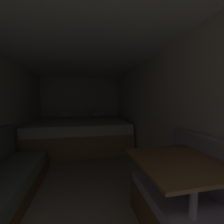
{
  "coord_description": "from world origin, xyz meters",
  "views": [
    {
      "loc": [
        0.08,
        -0.43,
        1.21
      ],
      "look_at": [
        0.69,
        2.51,
        0.98
      ],
      "focal_mm": 21.92,
      "sensor_mm": 36.0,
      "label": 1
    }
  ],
  "objects": [
    {
      "name": "bed",
      "position": [
        0.0,
        3.27,
        0.36
      ],
      "size": [
        2.35,
        1.74,
        0.9
      ],
      "color": "tan",
      "rests_on": "ground"
    },
    {
      "name": "dinette_bench",
      "position": [
        0.95,
        0.42,
        0.28
      ],
      "size": [
        0.61,
        1.17,
        0.89
      ],
      "color": "brown",
      "rests_on": "ground"
    },
    {
      "name": "wall_back",
      "position": [
        0.0,
        4.2,
        1.0
      ],
      "size": [
        2.57,
        0.05,
        1.99
      ],
      "primitive_type": "cube",
      "color": "beige",
      "rests_on": "ground"
    },
    {
      "name": "ground_plane",
      "position": [
        0.0,
        1.78,
        0.0
      ],
      "size": [
        6.78,
        6.78,
        0.0
      ],
      "primitive_type": "plane",
      "color": "#A39984"
    },
    {
      "name": "ceiling_slab",
      "position": [
        0.0,
        1.78,
        2.02
      ],
      "size": [
        2.57,
        4.78,
        0.05
      ],
      "primitive_type": "cube",
      "color": "white",
      "rests_on": "wall_left"
    },
    {
      "name": "dinette_table",
      "position": [
        0.79,
        0.48,
        0.64
      ],
      "size": [
        0.64,
        0.65,
        0.75
      ],
      "color": "brown",
      "rests_on": "ground"
    },
    {
      "name": "wall_right",
      "position": [
        1.26,
        1.78,
        1.0
      ],
      "size": [
        0.05,
        4.78,
        1.99
      ],
      "primitive_type": "cube",
      "color": "beige",
      "rests_on": "ground"
    }
  ]
}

